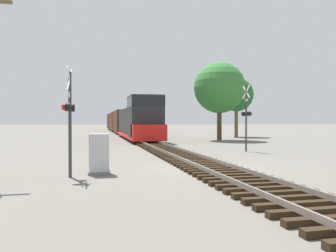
{
  "coord_description": "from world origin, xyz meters",
  "views": [
    {
      "loc": [
        -4.91,
        -13.8,
        2.09
      ],
      "look_at": [
        0.24,
        8.82,
        1.75
      ],
      "focal_mm": 35.0,
      "sensor_mm": 36.0,
      "label": 1
    }
  ],
  "objects_px": {
    "relay_cabinet": "(99,154)",
    "tree_mid_background": "(236,95)",
    "freight_train": "(122,122)",
    "crossing_signal_near": "(69,113)",
    "crossing_signal_far": "(246,115)",
    "tree_far_right": "(219,88)"
  },
  "relations": [
    {
      "from": "crossing_signal_far",
      "to": "freight_train",
      "type": "bearing_deg",
      "value": 3.77
    },
    {
      "from": "freight_train",
      "to": "crossing_signal_near",
      "type": "distance_m",
      "value": 45.61
    },
    {
      "from": "crossing_signal_far",
      "to": "relay_cabinet",
      "type": "distance_m",
      "value": 12.74
    },
    {
      "from": "crossing_signal_near",
      "to": "crossing_signal_far",
      "type": "height_order",
      "value": "crossing_signal_far"
    },
    {
      "from": "freight_train",
      "to": "crossing_signal_near",
      "type": "bearing_deg",
      "value": -97.3
    },
    {
      "from": "tree_far_right",
      "to": "tree_mid_background",
      "type": "relative_size",
      "value": 1.08
    },
    {
      "from": "freight_train",
      "to": "tree_mid_background",
      "type": "xyz_separation_m",
      "value": [
        13.83,
        -17.02,
        3.63
      ]
    },
    {
      "from": "crossing_signal_far",
      "to": "relay_cabinet",
      "type": "height_order",
      "value": "crossing_signal_far"
    },
    {
      "from": "relay_cabinet",
      "to": "tree_far_right",
      "type": "relative_size",
      "value": 0.19
    },
    {
      "from": "crossing_signal_far",
      "to": "tree_far_right",
      "type": "relative_size",
      "value": 0.53
    },
    {
      "from": "crossing_signal_near",
      "to": "relay_cabinet",
      "type": "height_order",
      "value": "crossing_signal_near"
    },
    {
      "from": "freight_train",
      "to": "relay_cabinet",
      "type": "distance_m",
      "value": 45.01
    },
    {
      "from": "crossing_signal_near",
      "to": "freight_train",
      "type": "bearing_deg",
      "value": -179.34
    },
    {
      "from": "tree_far_right",
      "to": "tree_mid_background",
      "type": "height_order",
      "value": "tree_far_right"
    },
    {
      "from": "crossing_signal_near",
      "to": "tree_mid_background",
      "type": "distance_m",
      "value": 34.52
    },
    {
      "from": "relay_cabinet",
      "to": "tree_mid_background",
      "type": "height_order",
      "value": "tree_mid_background"
    },
    {
      "from": "freight_train",
      "to": "crossing_signal_far",
      "type": "relative_size",
      "value": 13.15
    },
    {
      "from": "tree_far_right",
      "to": "tree_mid_background",
      "type": "xyz_separation_m",
      "value": [
        5.26,
        7.1,
        -0.11
      ]
    },
    {
      "from": "freight_train",
      "to": "relay_cabinet",
      "type": "xyz_separation_m",
      "value": [
        -4.71,
        -44.75,
        -1.23
      ]
    },
    {
      "from": "freight_train",
      "to": "tree_mid_background",
      "type": "bearing_deg",
      "value": -50.9
    },
    {
      "from": "crossing_signal_near",
      "to": "relay_cabinet",
      "type": "distance_m",
      "value": 2.01
    },
    {
      "from": "relay_cabinet",
      "to": "tree_mid_background",
      "type": "bearing_deg",
      "value": 56.24
    }
  ]
}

